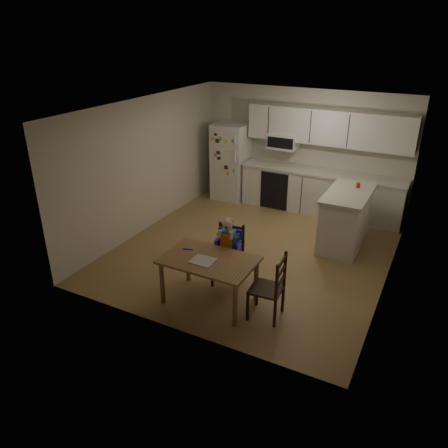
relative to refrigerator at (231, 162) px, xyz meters
name	(u,v)px	position (x,y,z in m)	size (l,w,h in m)	color
room	(267,176)	(1.55, -1.67, 0.40)	(4.52, 5.01, 2.51)	olive
refrigerator	(231,162)	(0.00, 0.00, 0.00)	(0.72, 0.70, 1.70)	silver
kitchen_run	(322,172)	(2.05, 0.09, 0.03)	(3.37, 0.62, 2.15)	silver
kitchen_island	(345,219)	(2.89, -1.20, -0.34)	(0.72, 1.38, 1.02)	silver
red_cup	(358,185)	(2.98, -0.89, 0.21)	(0.07, 0.07, 0.09)	#C23D16
dining_table	(209,265)	(1.62, -3.88, -0.25)	(1.30, 0.84, 0.70)	brown
napkin	(203,261)	(1.57, -3.98, -0.15)	(0.32, 0.28, 0.01)	#BCBCC1
toddler_spoon	(187,249)	(1.20, -3.79, -0.15)	(0.02, 0.02, 0.12)	#2424B9
chair_booster	(229,243)	(1.61, -3.27, -0.19)	(0.47, 0.47, 1.09)	black
chair_side	(273,284)	(2.57, -3.82, -0.31)	(0.45, 0.45, 0.95)	black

